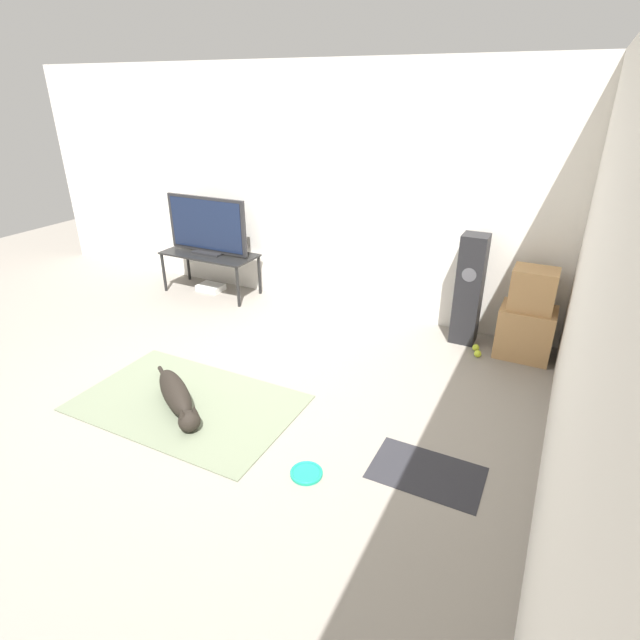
{
  "coord_description": "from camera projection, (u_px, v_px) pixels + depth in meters",
  "views": [
    {
      "loc": [
        2.43,
        -2.75,
        2.29
      ],
      "look_at": [
        0.66,
        0.76,
        0.45
      ],
      "focal_mm": 28.0,
      "sensor_mm": 36.0,
      "label": 1
    }
  ],
  "objects": [
    {
      "name": "wall_right",
      "position": [
        588.0,
        303.0,
        2.59
      ],
      "size": [
        0.06,
        8.0,
        2.55
      ],
      "color": "silver",
      "rests_on": "ground_plane"
    },
    {
      "name": "tv_stand",
      "position": [
        210.0,
        258.0,
        5.95
      ],
      "size": [
        1.15,
        0.5,
        0.49
      ],
      "color": "black",
      "rests_on": "ground_plane"
    },
    {
      "name": "door_mat",
      "position": [
        427.0,
        472.0,
        3.26
      ],
      "size": [
        0.72,
        0.46,
        0.01
      ],
      "color": "#28282D",
      "rests_on": "ground_plane"
    },
    {
      "name": "game_console",
      "position": [
        211.0,
        287.0,
        6.18
      ],
      "size": [
        0.31,
        0.22,
        0.07
      ],
      "color": "white",
      "rests_on": "ground_plane"
    },
    {
      "name": "ground_plane",
      "position": [
        209.0,
        388.0,
        4.19
      ],
      "size": [
        12.0,
        12.0,
        0.0
      ],
      "primitive_type": "plane",
      "color": "gray"
    },
    {
      "name": "area_rug",
      "position": [
        187.0,
        403.0,
        3.97
      ],
      "size": [
        1.74,
        1.09,
        0.01
      ],
      "color": "slate",
      "rests_on": "ground_plane"
    },
    {
      "name": "floor_speaker",
      "position": [
        469.0,
        290.0,
        4.75
      ],
      "size": [
        0.24,
        0.24,
        1.08
      ],
      "color": "black",
      "rests_on": "ground_plane"
    },
    {
      "name": "tennis_ball_near_speaker",
      "position": [
        476.0,
        348.0,
        4.76
      ],
      "size": [
        0.07,
        0.07,
        0.07
      ],
      "color": "#C6E033",
      "rests_on": "ground_plane"
    },
    {
      "name": "cardboard_box_lower",
      "position": [
        525.0,
        332.0,
        4.6
      ],
      "size": [
        0.48,
        0.38,
        0.48
      ],
      "color": "tan",
      "rests_on": "ground_plane"
    },
    {
      "name": "wall_back",
      "position": [
        321.0,
        191.0,
        5.34
      ],
      "size": [
        8.0,
        0.06,
        2.55
      ],
      "color": "silver",
      "rests_on": "ground_plane"
    },
    {
      "name": "cardboard_box_upper",
      "position": [
        533.0,
        289.0,
        4.42
      ],
      "size": [
        0.38,
        0.3,
        0.37
      ],
      "color": "tan",
      "rests_on": "cardboard_box_lower"
    },
    {
      "name": "dog",
      "position": [
        177.0,
        396.0,
        3.86
      ],
      "size": [
        0.87,
        0.62,
        0.22
      ],
      "color": "black",
      "rests_on": "area_rug"
    },
    {
      "name": "tennis_ball_by_boxes",
      "position": [
        478.0,
        354.0,
        4.65
      ],
      "size": [
        0.07,
        0.07,
        0.07
      ],
      "color": "#C6E033",
      "rests_on": "ground_plane"
    },
    {
      "name": "tv",
      "position": [
        207.0,
        226.0,
        5.79
      ],
      "size": [
        1.07,
        0.2,
        0.67
      ],
      "color": "#232326",
      "rests_on": "tv_stand"
    },
    {
      "name": "frisbee",
      "position": [
        306.0,
        473.0,
        3.24
      ],
      "size": [
        0.21,
        0.21,
        0.03
      ],
      "color": "#199E7A",
      "rests_on": "ground_plane"
    }
  ]
}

